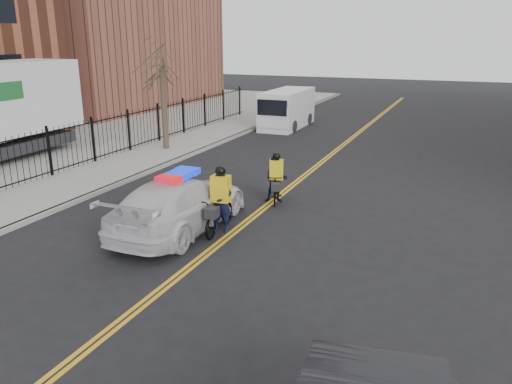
{
  "coord_description": "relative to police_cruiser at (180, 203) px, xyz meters",
  "views": [
    {
      "loc": [
        5.78,
        -10.24,
        5.31
      ],
      "look_at": [
        0.71,
        1.67,
        1.3
      ],
      "focal_mm": 35.0,
      "sensor_mm": 36.0,
      "label": 1
    }
  ],
  "objects": [
    {
      "name": "sidewalk",
      "position": [
        -5.97,
        6.65,
        -0.7
      ],
      "size": [
        3.0,
        60.0,
        0.15
      ],
      "primitive_type": "cube",
      "color": "gray",
      "rests_on": "ground"
    },
    {
      "name": "center_line_left",
      "position": [
        1.45,
        6.65,
        -0.77
      ],
      "size": [
        0.1,
        60.0,
        0.01
      ],
      "primitive_type": "cube",
      "color": "gold",
      "rests_on": "ground"
    },
    {
      "name": "warehouse_far",
      "position": [
        -21.47,
        22.65,
        6.23
      ],
      "size": [
        14.0,
        18.0,
        14.0
      ],
      "primitive_type": "cube",
      "color": "brown",
      "rests_on": "ground"
    },
    {
      "name": "iron_fence",
      "position": [
        -7.47,
        6.65,
        0.23
      ],
      "size": [
        0.12,
        28.0,
        2.0
      ],
      "primitive_type": null,
      "color": "black",
      "rests_on": "ground"
    },
    {
      "name": "cyclist_far",
      "position": [
        1.67,
        3.4,
        -0.1
      ],
      "size": [
        1.0,
        1.76,
        1.71
      ],
      "rotation": [
        0.0,
        0.0,
        0.33
      ],
      "color": "black",
      "rests_on": "ground"
    },
    {
      "name": "cargo_van",
      "position": [
        -3.0,
        17.39,
        0.33
      ],
      "size": [
        2.16,
        5.42,
        2.26
      ],
      "rotation": [
        0.0,
        0.0,
        0.01
      ],
      "color": "white",
      "rests_on": "ground"
    },
    {
      "name": "police_cruiser",
      "position": [
        0.0,
        0.0,
        0.0
      ],
      "size": [
        2.17,
        5.3,
        1.7
      ],
      "rotation": [
        0.0,
        0.0,
        3.15
      ],
      "color": "silver",
      "rests_on": "ground"
    },
    {
      "name": "cyclist_near",
      "position": [
        1.19,
        0.27,
        -0.1
      ],
      "size": [
        0.88,
        2.04,
        1.94
      ],
      "rotation": [
        0.0,
        0.0,
        0.1
      ],
      "color": "black",
      "rests_on": "ground"
    },
    {
      "name": "ground",
      "position": [
        1.53,
        -1.35,
        -0.77
      ],
      "size": [
        120.0,
        120.0,
        0.0
      ],
      "primitive_type": "plane",
      "color": "black",
      "rests_on": "ground"
    },
    {
      "name": "center_line_right",
      "position": [
        1.61,
        6.65,
        -0.77
      ],
      "size": [
        0.1,
        60.0,
        0.01
      ],
      "primitive_type": "cube",
      "color": "gold",
      "rests_on": "ground"
    },
    {
      "name": "curb",
      "position": [
        -4.47,
        6.65,
        -0.7
      ],
      "size": [
        0.2,
        60.0,
        0.15
      ],
      "primitive_type": "cube",
      "color": "gray",
      "rests_on": "ground"
    },
    {
      "name": "street_tree",
      "position": [
        -6.07,
        8.65,
        2.76
      ],
      "size": [
        3.2,
        3.2,
        4.8
      ],
      "color": "#35281F",
      "rests_on": "sidewalk"
    }
  ]
}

